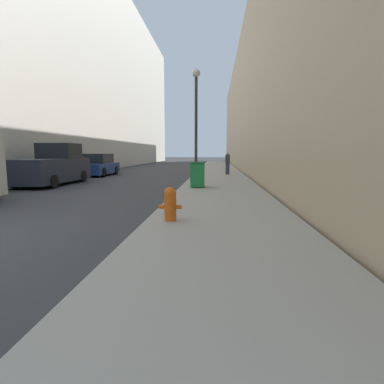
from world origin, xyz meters
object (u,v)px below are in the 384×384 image
Objects in this scene: fire_hydrant at (170,203)px; parked_sedan_near at (98,166)px; lamppost at (196,113)px; pickup_truck at (53,167)px; trash_bin at (198,174)px; pedestrian_on_sidewalk at (228,163)px.

fire_hydrant is 0.18× the size of parked_sedan_near.
lamppost reaches higher than pickup_truck.
lamppost is (-0.18, 11.26, 3.38)m from fire_hydrant.
pickup_truck is at bearing 131.36° from fire_hydrant.
fire_hydrant is 0.69× the size of trash_bin.
parked_sedan_near is (-7.44, 14.39, 0.17)m from fire_hydrant.
pickup_truck is at bearing -147.48° from pedestrian_on_sidewalk.
pedestrian_on_sidewalk is at bearing -0.37° from parked_sedan_near.
pickup_truck is at bearing 165.35° from trash_bin.
pedestrian_on_sidewalk is (1.58, 7.88, 0.22)m from trash_bin.
trash_bin is 11.03m from parked_sedan_near.
trash_bin is at bearing 88.14° from fire_hydrant.
trash_bin is at bearing -85.35° from lamppost.
pickup_truck is at bearing -90.02° from parked_sedan_near.
pedestrian_on_sidewalk reaches higher than trash_bin.
trash_bin is 0.22× the size of pickup_truck.
pedestrian_on_sidewalk is at bearing 82.87° from fire_hydrant.
parked_sedan_near is (-7.25, 3.13, -3.22)m from lamppost.
pedestrian_on_sidewalk reaches higher than parked_sedan_near.
fire_hydrant is at bearing -91.86° from trash_bin.
pedestrian_on_sidewalk is at bearing 32.52° from pickup_truck.
pickup_truck reaches higher than fire_hydrant.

